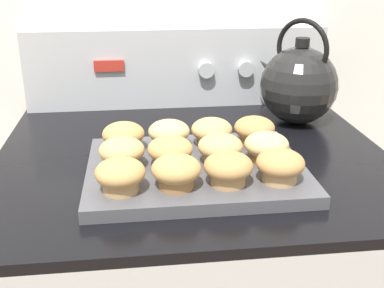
{
  "coord_description": "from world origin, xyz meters",
  "views": [
    {
      "loc": [
        -0.11,
        -0.52,
        1.29
      ],
      "look_at": [
        -0.01,
        0.3,
        0.95
      ],
      "focal_mm": 45.0,
      "sensor_mm": 36.0,
      "label": 1
    }
  ],
  "objects_px": {
    "muffin_r1_c3": "(266,147)",
    "tea_kettle": "(298,84)",
    "muffin_r0_c2": "(228,168)",
    "muffin_r1_c1": "(170,152)",
    "muffin_r1_c2": "(220,149)",
    "muffin_pan": "(196,170)",
    "muffin_r2_c3": "(254,130)",
    "muffin_r2_c1": "(169,134)",
    "muffin_r1_c0": "(122,153)",
    "muffin_r0_c3": "(280,166)",
    "muffin_r2_c2": "(212,132)",
    "muffin_r0_c0": "(120,175)",
    "muffin_r2_c0": "(123,136)",
    "muffin_r0_c1": "(176,171)"
  },
  "relations": [
    {
      "from": "muffin_r2_c1",
      "to": "muffin_r1_c3",
      "type": "bearing_deg",
      "value": -27.66
    },
    {
      "from": "muffin_r0_c2",
      "to": "muffin_r1_c1",
      "type": "distance_m",
      "value": 0.12
    },
    {
      "from": "muffin_r2_c1",
      "to": "muffin_r2_c2",
      "type": "bearing_deg",
      "value": 1.05
    },
    {
      "from": "muffin_r0_c3",
      "to": "muffin_r2_c3",
      "type": "xyz_separation_m",
      "value": [
        -0.0,
        0.17,
        0.0
      ]
    },
    {
      "from": "muffin_r0_c0",
      "to": "muffin_r1_c2",
      "type": "bearing_deg",
      "value": 26.91
    },
    {
      "from": "muffin_pan",
      "to": "muffin_r1_c2",
      "type": "distance_m",
      "value": 0.06
    },
    {
      "from": "muffin_r2_c2",
      "to": "muffin_r0_c0",
      "type": "bearing_deg",
      "value": -134.37
    },
    {
      "from": "muffin_r2_c3",
      "to": "muffin_r0_c3",
      "type": "bearing_deg",
      "value": -89.48
    },
    {
      "from": "muffin_r1_c2",
      "to": "muffin_r1_c3",
      "type": "relative_size",
      "value": 1.0
    },
    {
      "from": "muffin_pan",
      "to": "muffin_r2_c0",
      "type": "bearing_deg",
      "value": 146.76
    },
    {
      "from": "muffin_r1_c1",
      "to": "muffin_r2_c1",
      "type": "bearing_deg",
      "value": 87.23
    },
    {
      "from": "muffin_r2_c2",
      "to": "tea_kettle",
      "type": "distance_m",
      "value": 0.29
    },
    {
      "from": "muffin_r1_c3",
      "to": "muffin_r2_c1",
      "type": "relative_size",
      "value": 1.0
    },
    {
      "from": "muffin_r0_c2",
      "to": "muffin_r1_c0",
      "type": "relative_size",
      "value": 1.0
    },
    {
      "from": "muffin_r0_c2",
      "to": "muffin_r2_c2",
      "type": "relative_size",
      "value": 1.0
    },
    {
      "from": "muffin_pan",
      "to": "muffin_r0_c3",
      "type": "relative_size",
      "value": 4.81
    },
    {
      "from": "muffin_r0_c1",
      "to": "muffin_r1_c0",
      "type": "distance_m",
      "value": 0.12
    },
    {
      "from": "muffin_r1_c2",
      "to": "muffin_r0_c2",
      "type": "bearing_deg",
      "value": -91.08
    },
    {
      "from": "muffin_r1_c1",
      "to": "muffin_r1_c3",
      "type": "relative_size",
      "value": 1.0
    },
    {
      "from": "muffin_r1_c2",
      "to": "muffin_r2_c1",
      "type": "distance_m",
      "value": 0.12
    },
    {
      "from": "muffin_r2_c3",
      "to": "tea_kettle",
      "type": "distance_m",
      "value": 0.23
    },
    {
      "from": "muffin_r2_c1",
      "to": "tea_kettle",
      "type": "height_order",
      "value": "tea_kettle"
    },
    {
      "from": "muffin_r1_c0",
      "to": "muffin_r1_c1",
      "type": "xyz_separation_m",
      "value": [
        0.08,
        -0.0,
        0.0
      ]
    },
    {
      "from": "muffin_r2_c1",
      "to": "muffin_r1_c0",
      "type": "bearing_deg",
      "value": -136.4
    },
    {
      "from": "muffin_pan",
      "to": "muffin_r2_c1",
      "type": "xyz_separation_m",
      "value": [
        -0.04,
        0.09,
        0.04
      ]
    },
    {
      "from": "muffin_r1_c3",
      "to": "tea_kettle",
      "type": "height_order",
      "value": "tea_kettle"
    },
    {
      "from": "muffin_r1_c1",
      "to": "muffin_r2_c3",
      "type": "distance_m",
      "value": 0.19
    },
    {
      "from": "muffin_r1_c1",
      "to": "muffin_r2_c0",
      "type": "distance_m",
      "value": 0.12
    },
    {
      "from": "muffin_r1_c3",
      "to": "muffin_r2_c2",
      "type": "relative_size",
      "value": 1.0
    },
    {
      "from": "muffin_r0_c3",
      "to": "tea_kettle",
      "type": "xyz_separation_m",
      "value": [
        0.14,
        0.34,
        0.04
      ]
    },
    {
      "from": "muffin_r1_c2",
      "to": "muffin_r1_c3",
      "type": "xyz_separation_m",
      "value": [
        0.08,
        -0.0,
        0.0
      ]
    },
    {
      "from": "muffin_r0_c3",
      "to": "muffin_r1_c1",
      "type": "bearing_deg",
      "value": 155.07
    },
    {
      "from": "muffin_pan",
      "to": "muffin_r2_c3",
      "type": "relative_size",
      "value": 4.81
    },
    {
      "from": "muffin_r1_c1",
      "to": "muffin_r2_c3",
      "type": "relative_size",
      "value": 1.0
    },
    {
      "from": "muffin_r1_c1",
      "to": "muffin_r1_c2",
      "type": "bearing_deg",
      "value": 1.62
    },
    {
      "from": "muffin_r1_c2",
      "to": "tea_kettle",
      "type": "distance_m",
      "value": 0.35
    },
    {
      "from": "muffin_r1_c1",
      "to": "muffin_r1_c3",
      "type": "xyz_separation_m",
      "value": [
        0.17,
        0.0,
        0.0
      ]
    },
    {
      "from": "muffin_r0_c2",
      "to": "muffin_r1_c3",
      "type": "height_order",
      "value": "same"
    },
    {
      "from": "muffin_r0_c0",
      "to": "muffin_r2_c2",
      "type": "bearing_deg",
      "value": 45.63
    },
    {
      "from": "muffin_r0_c0",
      "to": "muffin_r0_c3",
      "type": "height_order",
      "value": "same"
    },
    {
      "from": "tea_kettle",
      "to": "muffin_r1_c2",
      "type": "bearing_deg",
      "value": -130.81
    },
    {
      "from": "muffin_r0_c0",
      "to": "muffin_r0_c1",
      "type": "distance_m",
      "value": 0.09
    },
    {
      "from": "muffin_r2_c2",
      "to": "muffin_r1_c2",
      "type": "bearing_deg",
      "value": -89.14
    },
    {
      "from": "muffin_r1_c3",
      "to": "muffin_r2_c0",
      "type": "xyz_separation_m",
      "value": [
        -0.25,
        0.08,
        0.0
      ]
    },
    {
      "from": "muffin_pan",
      "to": "muffin_r0_c1",
      "type": "relative_size",
      "value": 4.81
    },
    {
      "from": "muffin_r0_c0",
      "to": "tea_kettle",
      "type": "height_order",
      "value": "tea_kettle"
    },
    {
      "from": "muffin_r0_c1",
      "to": "muffin_r1_c0",
      "type": "bearing_deg",
      "value": 134.89
    },
    {
      "from": "muffin_r0_c2",
      "to": "muffin_r2_c2",
      "type": "xyz_separation_m",
      "value": [
        0.0,
        0.17,
        0.0
      ]
    },
    {
      "from": "muffin_r2_c3",
      "to": "muffin_r2_c1",
      "type": "bearing_deg",
      "value": -179.8
    },
    {
      "from": "muffin_pan",
      "to": "muffin_r1_c3",
      "type": "xyz_separation_m",
      "value": [
        0.13,
        -0.0,
        0.04
      ]
    }
  ]
}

